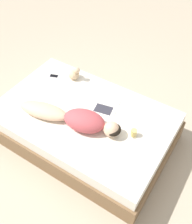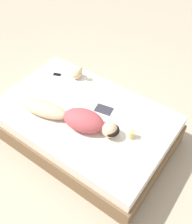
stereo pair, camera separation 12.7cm
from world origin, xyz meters
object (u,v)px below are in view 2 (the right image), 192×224
open_magazine (107,104)px  cell_phone (57,75)px  coffee_mug (132,134)px  person (73,117)px

open_magazine → cell_phone: same height
coffee_mug → open_magazine: bearing=-117.2°
open_magazine → cell_phone: bearing=-105.9°
cell_phone → coffee_mug: bearing=55.7°
coffee_mug → cell_phone: bearing=-103.2°
coffee_mug → cell_phone: 1.55m
open_magazine → cell_phone: size_ratio=3.32×
open_magazine → coffee_mug: 0.62m
person → open_magazine: 0.55m
person → coffee_mug: size_ratio=13.22×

